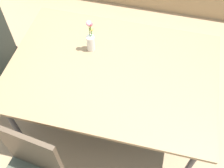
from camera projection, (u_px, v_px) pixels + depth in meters
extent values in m
plane|color=#9E7F5B|center=(103.00, 111.00, 2.77)|extent=(12.00, 12.00, 0.00)
cube|color=#8C704C|center=(112.00, 71.00, 2.16)|extent=(1.64, 1.14, 0.03)
cube|color=#333338|center=(112.00, 73.00, 2.18)|extent=(1.61, 1.12, 0.02)
cylinder|color=#333338|center=(14.00, 125.00, 2.29)|extent=(0.04, 0.04, 0.71)
cylinder|color=#333338|center=(189.00, 166.00, 2.10)|extent=(0.04, 0.04, 0.71)
cylinder|color=#333338|center=(55.00, 44.00, 2.83)|extent=(0.04, 0.04, 0.71)
cylinder|color=#333338|center=(197.00, 71.00, 2.63)|extent=(0.04, 0.04, 0.71)
cube|color=#4C3D2D|center=(32.00, 152.00, 1.77)|extent=(0.41, 0.08, 0.50)
cylinder|color=#4C3D2D|center=(25.00, 168.00, 2.21)|extent=(0.03, 0.03, 0.45)
cylinder|color=black|center=(5.00, 100.00, 2.58)|extent=(0.03, 0.03, 0.45)
cylinder|color=black|center=(22.00, 64.00, 2.84)|extent=(0.03, 0.03, 0.45)
cylinder|color=silver|center=(91.00, 43.00, 2.22)|extent=(0.06, 0.06, 0.14)
cylinder|color=#47843D|center=(91.00, 33.00, 2.12)|extent=(0.01, 0.01, 0.17)
sphere|color=#DB4C56|center=(90.00, 24.00, 2.05)|extent=(0.04, 0.04, 0.04)
cylinder|color=#47843D|center=(90.00, 32.00, 2.12)|extent=(0.01, 0.01, 0.18)
sphere|color=pink|center=(89.00, 23.00, 2.05)|extent=(0.04, 0.04, 0.04)
cylinder|color=#47843D|center=(91.00, 32.00, 2.12)|extent=(0.01, 0.01, 0.18)
sphere|color=#EFCC4C|center=(90.00, 23.00, 2.05)|extent=(0.02, 0.02, 0.02)
cylinder|color=#47843D|center=(92.00, 34.00, 2.16)|extent=(0.01, 0.01, 0.11)
sphere|color=#EFCC4C|center=(91.00, 29.00, 2.11)|extent=(0.03, 0.03, 0.03)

